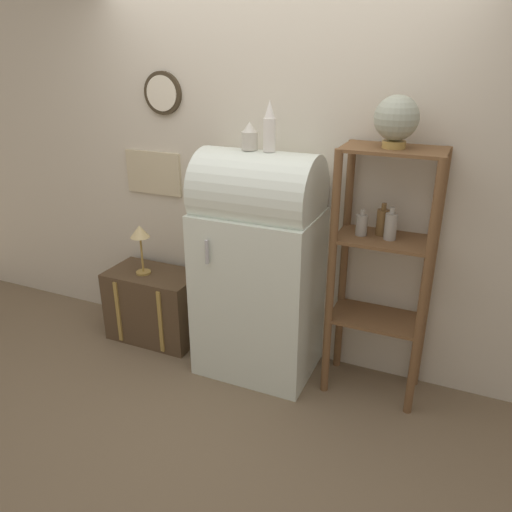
% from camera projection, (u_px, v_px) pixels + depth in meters
% --- Properties ---
extents(ground_plane, '(12.00, 12.00, 0.00)m').
position_uv_depth(ground_plane, '(242.00, 386.00, 3.38)').
color(ground_plane, '#7A664C').
extents(wall_back, '(7.00, 0.09, 2.70)m').
position_uv_depth(wall_back, '(276.00, 172.00, 3.35)').
color(wall_back, beige).
rests_on(wall_back, ground_plane).
extents(refrigerator, '(0.78, 0.59, 1.55)m').
position_uv_depth(refrigerator, '(258.00, 265.00, 3.31)').
color(refrigerator, silver).
rests_on(refrigerator, ground_plane).
extents(suitcase_trunk, '(0.69, 0.41, 0.55)m').
position_uv_depth(suitcase_trunk, '(155.00, 305.00, 3.87)').
color(suitcase_trunk, brown).
rests_on(suitcase_trunk, ground_plane).
extents(shelf_unit, '(0.59, 0.36, 1.61)m').
position_uv_depth(shelf_unit, '(382.00, 260.00, 3.03)').
color(shelf_unit, brown).
rests_on(shelf_unit, ground_plane).
extents(globe, '(0.24, 0.24, 0.28)m').
position_uv_depth(globe, '(396.00, 119.00, 2.69)').
color(globe, '#AD8942').
rests_on(globe, shelf_unit).
extents(vase_left, '(0.10, 0.10, 0.17)m').
position_uv_depth(vase_left, '(250.00, 137.00, 3.00)').
color(vase_left, beige).
rests_on(vase_left, refrigerator).
extents(vase_center, '(0.07, 0.07, 0.30)m').
position_uv_depth(vase_center, '(270.00, 128.00, 2.92)').
color(vase_center, white).
rests_on(vase_center, refrigerator).
extents(desk_lamp, '(0.14, 0.14, 0.38)m').
position_uv_depth(desk_lamp, '(140.00, 236.00, 3.64)').
color(desk_lamp, '#AD8942').
rests_on(desk_lamp, suitcase_trunk).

